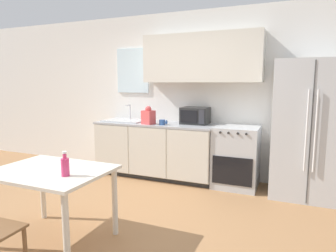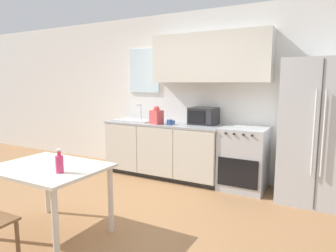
{
  "view_description": "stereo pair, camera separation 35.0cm",
  "coord_description": "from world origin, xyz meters",
  "px_view_note": "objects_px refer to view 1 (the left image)",
  "views": [
    {
      "loc": [
        1.77,
        -2.69,
        1.55
      ],
      "look_at": [
        0.41,
        0.51,
        1.05
      ],
      "focal_mm": 32.0,
      "sensor_mm": 36.0,
      "label": 1
    },
    {
      "loc": [
        2.08,
        -2.53,
        1.55
      ],
      "look_at": [
        0.41,
        0.51,
        1.05
      ],
      "focal_mm": 32.0,
      "sensor_mm": 36.0,
      "label": 2
    }
  ],
  "objects_px": {
    "oven_range": "(236,157)",
    "microwave": "(195,116)",
    "drink_bottle": "(65,166)",
    "refrigerator": "(310,130)",
    "coffee_mug": "(163,122)",
    "dining_table": "(51,180)"
  },
  "relations": [
    {
      "from": "oven_range",
      "to": "drink_bottle",
      "type": "relative_size",
      "value": 4.09
    },
    {
      "from": "oven_range",
      "to": "dining_table",
      "type": "bearing_deg",
      "value": -120.6
    },
    {
      "from": "oven_range",
      "to": "dining_table",
      "type": "relative_size",
      "value": 0.83
    },
    {
      "from": "refrigerator",
      "to": "drink_bottle",
      "type": "bearing_deg",
      "value": -130.96
    },
    {
      "from": "microwave",
      "to": "drink_bottle",
      "type": "bearing_deg",
      "value": -98.96
    },
    {
      "from": "coffee_mug",
      "to": "microwave",
      "type": "bearing_deg",
      "value": 34.96
    },
    {
      "from": "refrigerator",
      "to": "microwave",
      "type": "bearing_deg",
      "value": 174.69
    },
    {
      "from": "oven_range",
      "to": "dining_table",
      "type": "height_order",
      "value": "oven_range"
    },
    {
      "from": "oven_range",
      "to": "drink_bottle",
      "type": "distance_m",
      "value": 2.66
    },
    {
      "from": "oven_range",
      "to": "drink_bottle",
      "type": "bearing_deg",
      "value": -114.44
    },
    {
      "from": "microwave",
      "to": "coffee_mug",
      "type": "xyz_separation_m",
      "value": [
        -0.43,
        -0.3,
        -0.09
      ]
    },
    {
      "from": "microwave",
      "to": "coffee_mug",
      "type": "distance_m",
      "value": 0.54
    },
    {
      "from": "oven_range",
      "to": "microwave",
      "type": "distance_m",
      "value": 0.91
    },
    {
      "from": "microwave",
      "to": "drink_bottle",
      "type": "xyz_separation_m",
      "value": [
        -0.4,
        -2.52,
        -0.21
      ]
    },
    {
      "from": "oven_range",
      "to": "coffee_mug",
      "type": "bearing_deg",
      "value": -170.87
    },
    {
      "from": "coffee_mug",
      "to": "dining_table",
      "type": "xyz_separation_m",
      "value": [
        -0.24,
        -2.13,
        -0.31
      ]
    },
    {
      "from": "oven_range",
      "to": "refrigerator",
      "type": "relative_size",
      "value": 0.49
    },
    {
      "from": "refrigerator",
      "to": "coffee_mug",
      "type": "height_order",
      "value": "refrigerator"
    },
    {
      "from": "oven_range",
      "to": "microwave",
      "type": "xyz_separation_m",
      "value": [
        -0.69,
        0.12,
        0.58
      ]
    },
    {
      "from": "oven_range",
      "to": "microwave",
      "type": "relative_size",
      "value": 2.14
    },
    {
      "from": "coffee_mug",
      "to": "drink_bottle",
      "type": "distance_m",
      "value": 2.22
    },
    {
      "from": "coffee_mug",
      "to": "drink_bottle",
      "type": "xyz_separation_m",
      "value": [
        0.04,
        -2.22,
        -0.12
      ]
    }
  ]
}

